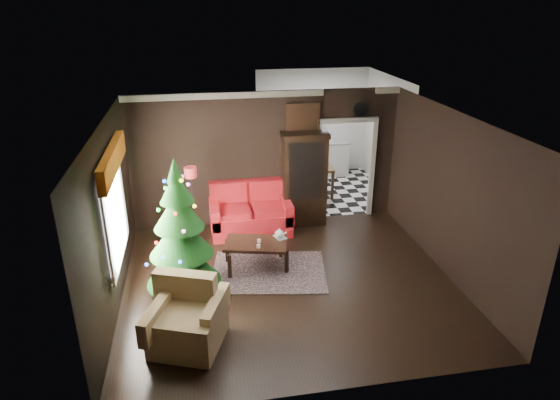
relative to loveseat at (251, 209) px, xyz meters
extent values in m
plane|color=black|center=(0.40, -2.05, -0.50)|extent=(5.50, 5.50, 0.00)
plane|color=white|center=(0.40, -2.05, 2.30)|extent=(5.50, 5.50, 0.00)
plane|color=black|center=(0.40, 0.45, 0.90)|extent=(5.50, 0.00, 5.50)
plane|color=black|center=(0.40, -4.55, 0.90)|extent=(5.50, 0.00, 5.50)
plane|color=black|center=(-2.35, -2.05, 0.90)|extent=(0.00, 5.50, 5.50)
plane|color=black|center=(3.15, -2.05, 0.90)|extent=(0.00, 5.50, 5.50)
cube|color=white|center=(-2.31, -1.85, 0.95)|extent=(0.05, 1.60, 1.40)
cube|color=#95490E|center=(-2.23, -1.85, 1.77)|extent=(0.12, 2.10, 0.35)
plane|color=white|center=(2.10, 1.95, -0.50)|extent=(3.00, 3.00, 0.00)
cube|color=white|center=(2.10, 3.40, 1.20)|extent=(0.70, 0.06, 0.70)
cube|color=#301E29|center=(0.11, -1.64, -0.49)|extent=(2.19, 1.75, 0.01)
cylinder|color=silver|center=(-0.03, -1.45, 0.03)|extent=(0.08, 0.08, 0.06)
cylinder|color=white|center=(-0.06, -1.64, 0.03)|extent=(0.08, 0.08, 0.06)
imported|color=tan|center=(0.28, -1.37, 0.12)|extent=(0.17, 0.08, 0.24)
cylinder|color=white|center=(2.35, 0.40, 1.88)|extent=(0.32, 0.32, 0.06)
cube|color=#BA8B46|center=(1.15, 0.41, 1.75)|extent=(0.62, 0.05, 0.52)
cube|color=silver|center=(2.10, 3.15, -0.05)|extent=(1.80, 0.60, 0.90)
camera|label=1|loc=(-1.00, -8.95, 3.96)|focal=31.03mm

